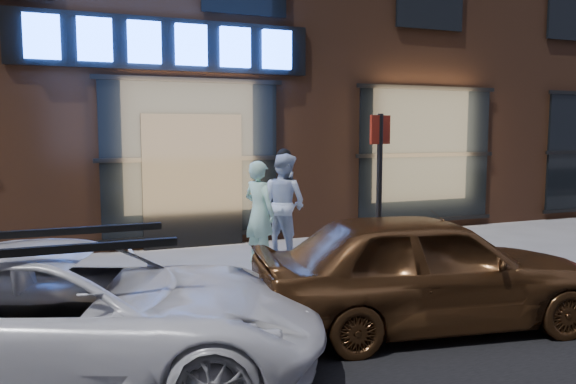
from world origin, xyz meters
name	(u,v)px	position (x,y,z in m)	size (l,w,h in m)	color
ground	(264,310)	(0.00, 0.00, 0.00)	(90.00, 90.00, 0.00)	slate
curb	(264,305)	(0.00, 0.00, 0.06)	(60.00, 0.25, 0.12)	gray
storefront_building	(155,3)	(0.00, 7.99, 5.15)	(30.20, 8.28, 10.30)	#54301E
man_bowtie	(259,212)	(0.70, 2.26, 0.82)	(0.60, 0.39, 1.63)	#C2FFE4
man_cap	(284,204)	(1.33, 2.81, 0.86)	(0.84, 0.65, 1.73)	white
white_suv	(72,315)	(-2.10, -1.24, 0.58)	(1.94, 4.20, 1.17)	white
gold_sedan	(425,269)	(1.41, -1.18, 0.63)	(1.50, 3.72, 1.27)	brown
sign_post	(379,185)	(1.67, 0.24, 1.40)	(0.36, 0.16, 2.32)	#262628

